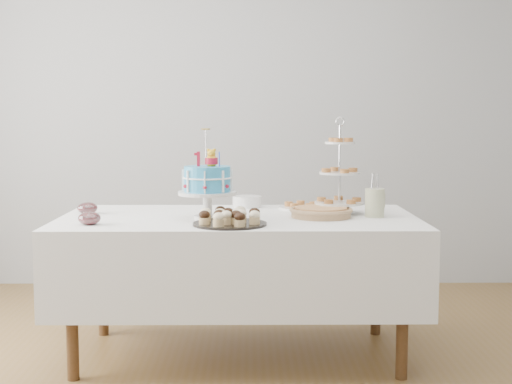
{
  "coord_description": "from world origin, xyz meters",
  "views": [
    {
      "loc": [
        0.06,
        -3.51,
        1.3
      ],
      "look_at": [
        0.09,
        0.3,
        0.9
      ],
      "focal_mm": 50.0,
      "sensor_mm": 36.0,
      "label": 1
    }
  ],
  "objects_px": {
    "cupcake_tray": "(230,217)",
    "jam_bowl_a": "(89,219)",
    "plate_stack": "(247,202)",
    "birthday_cake": "(208,195)",
    "pastry_plate": "(301,206)",
    "table": "(239,258)",
    "tiered_stand": "(340,174)",
    "pie": "(321,212)",
    "utensil_pitcher": "(375,202)",
    "jam_bowl_b": "(88,208)"
  },
  "relations": [
    {
      "from": "table",
      "to": "pie",
      "type": "xyz_separation_m",
      "value": [
        0.44,
        -0.03,
        0.26
      ]
    },
    {
      "from": "pastry_plate",
      "to": "jam_bowl_b",
      "type": "relative_size",
      "value": 2.39
    },
    {
      "from": "table",
      "to": "utensil_pitcher",
      "type": "xyz_separation_m",
      "value": [
        0.73,
        -0.02,
        0.31
      ]
    },
    {
      "from": "table",
      "to": "cupcake_tray",
      "type": "bearing_deg",
      "value": -96.96
    },
    {
      "from": "table",
      "to": "birthday_cake",
      "type": "relative_size",
      "value": 4.04
    },
    {
      "from": "birthday_cake",
      "to": "cupcake_tray",
      "type": "height_order",
      "value": "birthday_cake"
    },
    {
      "from": "table",
      "to": "tiered_stand",
      "type": "relative_size",
      "value": 3.59
    },
    {
      "from": "table",
      "to": "pie",
      "type": "relative_size",
      "value": 5.66
    },
    {
      "from": "plate_stack",
      "to": "jam_bowl_a",
      "type": "xyz_separation_m",
      "value": [
        -0.78,
        -0.69,
        -0.0
      ]
    },
    {
      "from": "cupcake_tray",
      "to": "jam_bowl_a",
      "type": "height_order",
      "value": "cupcake_tray"
    },
    {
      "from": "table",
      "to": "birthday_cake",
      "type": "bearing_deg",
      "value": -149.71
    },
    {
      "from": "tiered_stand",
      "to": "jam_bowl_a",
      "type": "distance_m",
      "value": 1.37
    },
    {
      "from": "tiered_stand",
      "to": "pastry_plate",
      "type": "height_order",
      "value": "tiered_stand"
    },
    {
      "from": "table",
      "to": "cupcake_tray",
      "type": "relative_size",
      "value": 5.2
    },
    {
      "from": "plate_stack",
      "to": "pastry_plate",
      "type": "distance_m",
      "value": 0.33
    },
    {
      "from": "jam_bowl_b",
      "to": "plate_stack",
      "type": "bearing_deg",
      "value": 18.01
    },
    {
      "from": "jam_bowl_b",
      "to": "jam_bowl_a",
      "type": "bearing_deg",
      "value": -75.96
    },
    {
      "from": "pie",
      "to": "pastry_plate",
      "type": "relative_size",
      "value": 1.29
    },
    {
      "from": "table",
      "to": "pastry_plate",
      "type": "relative_size",
      "value": 7.28
    },
    {
      "from": "table",
      "to": "plate_stack",
      "type": "distance_m",
      "value": 0.48
    },
    {
      "from": "utensil_pitcher",
      "to": "birthday_cake",
      "type": "bearing_deg",
      "value": 174.19
    },
    {
      "from": "tiered_stand",
      "to": "plate_stack",
      "type": "relative_size",
      "value": 3.13
    },
    {
      "from": "birthday_cake",
      "to": "pastry_plate",
      "type": "height_order",
      "value": "birthday_cake"
    },
    {
      "from": "pie",
      "to": "jam_bowl_a",
      "type": "distance_m",
      "value": 1.21
    },
    {
      "from": "pastry_plate",
      "to": "utensil_pitcher",
      "type": "bearing_deg",
      "value": -42.21
    },
    {
      "from": "utensil_pitcher",
      "to": "jam_bowl_a",
      "type": "bearing_deg",
      "value": -179.93
    },
    {
      "from": "tiered_stand",
      "to": "jam_bowl_a",
      "type": "bearing_deg",
      "value": -162.52
    },
    {
      "from": "birthday_cake",
      "to": "cupcake_tray",
      "type": "bearing_deg",
      "value": -58.0
    },
    {
      "from": "pie",
      "to": "utensil_pitcher",
      "type": "relative_size",
      "value": 1.46
    },
    {
      "from": "table",
      "to": "utensil_pitcher",
      "type": "bearing_deg",
      "value": -1.82
    },
    {
      "from": "table",
      "to": "pie",
      "type": "height_order",
      "value": "pie"
    },
    {
      "from": "cupcake_tray",
      "to": "plate_stack",
      "type": "relative_size",
      "value": 2.16
    },
    {
      "from": "birthday_cake",
      "to": "pie",
      "type": "relative_size",
      "value": 1.4
    },
    {
      "from": "jam_bowl_a",
      "to": "jam_bowl_b",
      "type": "height_order",
      "value": "same"
    },
    {
      "from": "table",
      "to": "jam_bowl_b",
      "type": "bearing_deg",
      "value": 172.36
    },
    {
      "from": "birthday_cake",
      "to": "tiered_stand",
      "type": "distance_m",
      "value": 0.76
    },
    {
      "from": "jam_bowl_a",
      "to": "utensil_pitcher",
      "type": "bearing_deg",
      "value": 10.4
    },
    {
      "from": "table",
      "to": "pastry_plate",
      "type": "bearing_deg",
      "value": 40.8
    },
    {
      "from": "cupcake_tray",
      "to": "utensil_pitcher",
      "type": "bearing_deg",
      "value": 20.51
    },
    {
      "from": "cupcake_tray",
      "to": "pie",
      "type": "xyz_separation_m",
      "value": [
        0.48,
        0.28,
        -0.01
      ]
    },
    {
      "from": "birthday_cake",
      "to": "pastry_plate",
      "type": "bearing_deg",
      "value": 40.46
    },
    {
      "from": "pastry_plate",
      "to": "plate_stack",
      "type": "bearing_deg",
      "value": 164.7
    },
    {
      "from": "pastry_plate",
      "to": "jam_bowl_b",
      "type": "xyz_separation_m",
      "value": [
        -1.2,
        -0.2,
        0.01
      ]
    },
    {
      "from": "tiered_stand",
      "to": "pastry_plate",
      "type": "xyz_separation_m",
      "value": [
        -0.2,
        0.2,
        -0.21
      ]
    },
    {
      "from": "birthday_cake",
      "to": "cupcake_tray",
      "type": "xyz_separation_m",
      "value": [
        0.12,
        -0.22,
        -0.09
      ]
    },
    {
      "from": "jam_bowl_a",
      "to": "table",
      "type": "bearing_deg",
      "value": 21.67
    },
    {
      "from": "tiered_stand",
      "to": "plate_stack",
      "type": "height_order",
      "value": "tiered_stand"
    },
    {
      "from": "cupcake_tray",
      "to": "tiered_stand",
      "type": "relative_size",
      "value": 0.69
    },
    {
      "from": "tiered_stand",
      "to": "jam_bowl_a",
      "type": "height_order",
      "value": "tiered_stand"
    },
    {
      "from": "table",
      "to": "plate_stack",
      "type": "bearing_deg",
      "value": 83.71
    }
  ]
}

